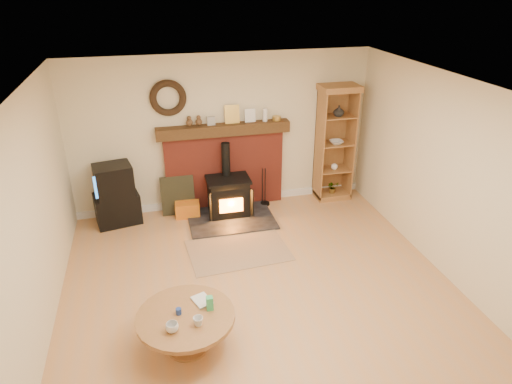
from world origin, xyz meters
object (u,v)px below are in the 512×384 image
object	(u,v)px
tv_unit	(116,196)
curio_cabinet	(334,143)
coffee_table	(186,321)
wood_stove	(229,198)

from	to	relation	value
tv_unit	curio_cabinet	distance (m)	3.79
curio_cabinet	coffee_table	world-z (taller)	curio_cabinet
wood_stove	tv_unit	distance (m)	1.82
curio_cabinet	tv_unit	bearing A→B (deg)	-178.66
tv_unit	curio_cabinet	size ratio (longest dim) A/B	0.49
tv_unit	curio_cabinet	bearing A→B (deg)	1.34
wood_stove	coffee_table	size ratio (longest dim) A/B	1.33
wood_stove	curio_cabinet	xyz separation A→B (m)	(1.95, 0.29, 0.70)
tv_unit	coffee_table	world-z (taller)	tv_unit
curio_cabinet	wood_stove	bearing A→B (deg)	-171.59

